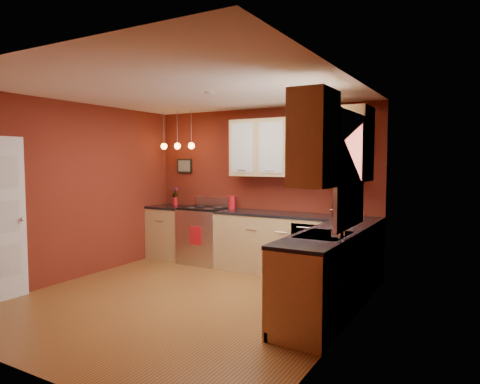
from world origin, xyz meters
The scene contains 26 objects.
floor centered at (0.00, 0.00, 0.00)m, with size 4.20×4.20×0.00m, color #9A632C.
ceiling centered at (0.00, 0.00, 2.60)m, with size 4.00×4.20×0.02m, color white.
wall_back centered at (0.00, 2.10, 1.30)m, with size 4.00×0.02×2.60m, color maroon.
wall_front centered at (0.00, -2.10, 1.30)m, with size 4.00×0.02×2.60m, color maroon.
wall_left centered at (-2.00, 0.00, 1.30)m, with size 0.02×4.20×2.60m, color maroon.
wall_right centered at (2.00, 0.00, 1.30)m, with size 0.02×4.20×2.60m, color maroon.
base_cabinets_back_left centered at (-1.65, 1.80, 0.45)m, with size 0.70×0.60×0.90m, color tan.
base_cabinets_back_right centered at (0.73, 1.80, 0.45)m, with size 2.54×0.60×0.90m, color tan.
base_cabinets_right centered at (1.70, 0.45, 0.45)m, with size 0.60×2.10×0.90m, color tan.
counter_back_left centered at (-1.65, 1.80, 0.92)m, with size 0.70×0.62×0.04m, color black.
counter_back_right centered at (0.73, 1.80, 0.92)m, with size 2.54×0.62×0.04m, color black.
counter_right centered at (1.70, 0.45, 0.92)m, with size 0.62×2.10×0.04m, color black.
gas_range centered at (-0.92, 1.80, 0.48)m, with size 0.76×0.64×1.11m.
dishwasher_front centered at (1.10, 1.51, 0.45)m, with size 0.60×0.02×0.80m, color silver.
sink centered at (1.70, 0.30, 0.92)m, with size 0.50×0.70×0.33m.
window centered at (1.97, 0.30, 1.69)m, with size 0.06×1.02×1.22m.
upper_cabinets_back centered at (0.60, 1.93, 1.95)m, with size 2.00×0.35×0.90m, color tan.
upper_cabinets_right centered at (1.82, 0.32, 1.95)m, with size 0.35×1.95×0.90m, color tan.
wall_picture centered at (-1.55, 2.08, 1.65)m, with size 0.32×0.03×0.26m, color black.
pendant_lights centered at (-1.45, 1.75, 2.01)m, with size 0.71×0.11×0.66m.
red_canister centered at (-0.45, 1.93, 1.05)m, with size 0.15×0.15×0.22m.
red_vase centered at (-1.62, 1.89, 1.02)m, with size 0.10×0.10×0.15m, color #AF1219.
flowers centered at (-1.62, 1.89, 1.17)m, with size 0.11×0.11×0.19m, color #AF1219.
coffee_maker centered at (1.40, 1.86, 1.04)m, with size 0.18×0.18×0.23m.
soap_pump centered at (1.89, 0.11, 1.02)m, with size 0.07×0.08×0.17m, color white.
dish_towel centered at (-0.88, 1.47, 0.52)m, with size 0.22×0.02×0.31m, color #AF1219.
Camera 1 is at (3.21, -4.18, 1.75)m, focal length 32.00 mm.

